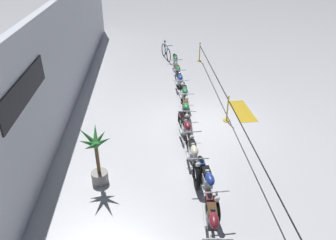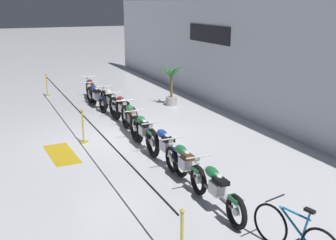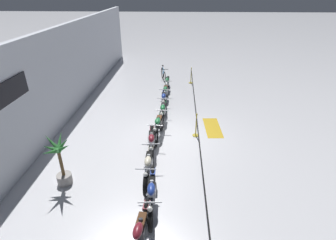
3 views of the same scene
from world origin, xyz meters
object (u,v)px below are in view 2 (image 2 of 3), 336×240
at_px(motorcycle_maroon_3, 123,110).
at_px(motorcycle_green_8, 216,189).
at_px(motorcycle_cream_2, 110,102).
at_px(bicycle, 295,235).
at_px(motorcycle_green_4, 131,120).
at_px(motorcycle_blue_6, 165,147).
at_px(motorcycle_green_5, 143,132).
at_px(motorcycle_green_7, 184,164).
at_px(stanchion_far_left, 71,106).
at_px(floor_banner, 62,154).
at_px(potted_palm_left_of_row, 171,84).
at_px(motorcycle_maroon_0, 91,90).
at_px(motorcycle_blue_1, 96,97).
at_px(stanchion_mid_left, 83,131).

relative_size(motorcycle_maroon_3, motorcycle_green_8, 1.07).
distance_m(motorcycle_cream_2, bicycle, 10.20).
xyz_separation_m(motorcycle_green_4, motorcycle_blue_6, (2.80, -0.05, -0.00)).
height_order(motorcycle_green_8, bicycle, bicycle).
bearing_deg(motorcycle_green_8, bicycle, 10.14).
height_order(motorcycle_green_5, motorcycle_green_8, motorcycle_green_5).
distance_m(motorcycle_cream_2, motorcycle_green_7, 6.73).
distance_m(motorcycle_green_4, motorcycle_green_5, 1.37).
bearing_deg(stanchion_far_left, floor_banner, -18.43).
height_order(motorcycle_green_4, potted_palm_left_of_row, potted_palm_left_of_row).
bearing_deg(motorcycle_cream_2, motorcycle_maroon_3, 1.90).
distance_m(motorcycle_maroon_0, motorcycle_blue_1, 1.40).
distance_m(motorcycle_green_4, motorcycle_blue_6, 2.80).
bearing_deg(bicycle, floor_banner, -158.01).
bearing_deg(motorcycle_cream_2, potted_palm_left_of_row, 98.23).
height_order(motorcycle_cream_2, motorcycle_blue_6, motorcycle_cream_2).
bearing_deg(motorcycle_maroon_0, motorcycle_green_7, -0.55).
bearing_deg(motorcycle_green_5, stanchion_far_left, -152.93).
bearing_deg(motorcycle_blue_6, motorcycle_green_4, 178.95).
distance_m(stanchion_mid_left, floor_banner, 1.15).
bearing_deg(floor_banner, motorcycle_green_8, 23.62).
height_order(motorcycle_maroon_0, motorcycle_maroon_3, motorcycle_maroon_3).
bearing_deg(motorcycle_maroon_0, motorcycle_blue_1, -5.72).
xyz_separation_m(motorcycle_green_5, bicycle, (6.10, 0.37, -0.09)).
xyz_separation_m(motorcycle_green_7, stanchion_mid_left, (-3.85, -1.52, -0.10)).
height_order(motorcycle_maroon_3, motorcycle_green_4, motorcycle_green_4).
relative_size(motorcycle_maroon_3, floor_banner, 1.29).
height_order(motorcycle_blue_6, stanchion_far_left, stanchion_far_left).
height_order(motorcycle_maroon_3, potted_palm_left_of_row, potted_palm_left_of_row).
relative_size(motorcycle_blue_6, stanchion_far_left, 0.17).
distance_m(bicycle, floor_banner, 7.10).
distance_m(motorcycle_green_8, stanchion_mid_left, 5.55).
distance_m(motorcycle_maroon_0, potted_palm_left_of_row, 3.60).
bearing_deg(floor_banner, stanchion_mid_left, 129.83).
bearing_deg(motorcycle_cream_2, motorcycle_blue_1, -169.54).
bearing_deg(motorcycle_green_7, motorcycle_cream_2, 178.51).
relative_size(motorcycle_cream_2, motorcycle_green_8, 1.03).
distance_m(motorcycle_maroon_0, motorcycle_green_4, 5.34).
bearing_deg(motorcycle_green_4, bicycle, 1.98).
xyz_separation_m(stanchion_far_left, stanchion_mid_left, (1.67, 0.00, -0.41)).
distance_m(motorcycle_green_7, floor_banner, 3.90).
relative_size(motorcycle_green_5, motorcycle_green_7, 1.14).
bearing_deg(motorcycle_maroon_0, potted_palm_left_of_row, 51.70).
distance_m(motorcycle_maroon_0, stanchion_far_left, 4.14).
bearing_deg(motorcycle_blue_6, stanchion_mid_left, -149.97).
bearing_deg(stanchion_mid_left, motorcycle_cream_2, 149.53).
bearing_deg(potted_palm_left_of_row, motorcycle_blue_1, -105.66).
xyz_separation_m(motorcycle_maroon_3, stanchion_far_left, (-0.19, -1.74, 0.28)).
relative_size(motorcycle_maroon_3, stanchion_far_left, 0.17).
xyz_separation_m(motorcycle_green_4, potted_palm_left_of_row, (-3.13, 2.82, 0.41)).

